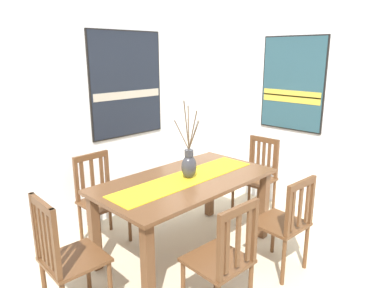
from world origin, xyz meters
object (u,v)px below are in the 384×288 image
chair_1 (101,198)px  painting_on_back_wall (127,84)px  chair_0 (65,256)px  chair_3 (257,175)px  chair_4 (223,259)px  painting_on_side_wall (293,84)px  dining_table (186,190)px  centerpiece_vase (189,164)px  chair_2 (285,223)px

chair_1 → painting_on_back_wall: size_ratio=0.77×
chair_0 → chair_1: size_ratio=1.05×
chair_3 → chair_4: (-1.68, -0.85, -0.01)m
chair_1 → painting_on_side_wall: size_ratio=0.84×
chair_4 → painting_on_side_wall: 2.47m
painting_on_back_wall → painting_on_side_wall: size_ratio=1.09×
dining_table → painting_on_back_wall: 1.52m
dining_table → chair_4: bearing=-117.8°
centerpiece_vase → chair_0: bearing=179.5°
chair_2 → painting_on_side_wall: (1.26, 0.71, 1.10)m
chair_2 → chair_3: size_ratio=0.97×
chair_3 → chair_4: size_ratio=0.99×
dining_table → painting_on_back_wall: painting_on_back_wall is taller
chair_0 → chair_3: chair_0 is taller
chair_0 → dining_table: bearing=-0.0°
dining_table → centerpiece_vase: bearing=-16.6°
chair_4 → painting_on_back_wall: bearing=72.2°
painting_on_back_wall → centerpiece_vase: bearing=-98.3°
centerpiece_vase → chair_2: 1.02m
painting_on_back_wall → chair_4: bearing=-107.8°
dining_table → chair_0: chair_0 is taller
centerpiece_vase → chair_3: (1.21, 0.03, -0.42)m
chair_4 → chair_2: bearing=-1.4°
chair_2 → painting_on_side_wall: 1.82m
chair_1 → painting_on_back_wall: (0.67, 0.39, 1.10)m
chair_2 → painting_on_side_wall: size_ratio=0.82×
chair_2 → chair_4: bearing=178.6°
chair_0 → painting_on_back_wall: bearing=39.5°
chair_4 → painting_on_side_wall: painting_on_side_wall is taller
chair_3 → painting_on_side_wall: 1.17m
chair_1 → chair_4: chair_4 is taller
chair_1 → chair_4: bearing=-89.2°
chair_1 → chair_3: 1.87m
centerpiece_vase → chair_4: size_ratio=0.80×
chair_1 → chair_3: bearing=-24.5°
chair_0 → painting_on_back_wall: (1.44, 1.19, 1.07)m
chair_2 → chair_4: chair_4 is taller
chair_3 → painting_on_back_wall: bearing=131.5°
painting_on_side_wall → centerpiece_vase: bearing=175.5°
centerpiece_vase → chair_1: bearing=121.4°
dining_table → chair_1: chair_1 is taller
dining_table → painting_on_side_wall: (1.67, -0.14, 0.92)m
chair_3 → chair_4: bearing=-153.3°
centerpiece_vase → painting_on_back_wall: size_ratio=0.63×
chair_1 → dining_table: bearing=-60.1°
chair_1 → painting_on_side_wall: 2.57m
dining_table → chair_1: 0.94m
chair_3 → centerpiece_vase: bearing=-178.6°
dining_table → chair_3: bearing=0.9°
chair_1 → painting_on_back_wall: 1.35m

